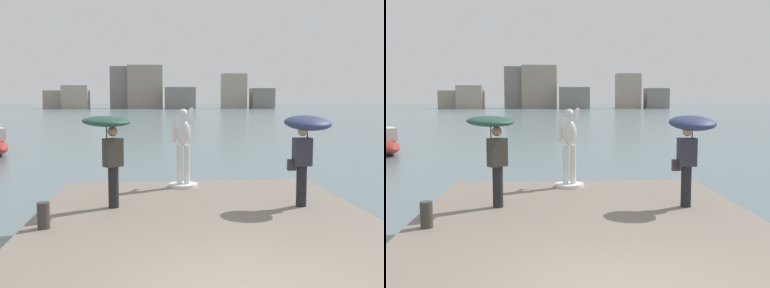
% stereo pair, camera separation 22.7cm
% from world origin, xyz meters
% --- Properties ---
extents(ground_plane, '(400.00, 400.00, 0.00)m').
position_xyz_m(ground_plane, '(0.00, 40.00, 0.00)').
color(ground_plane, slate).
extents(pier, '(6.72, 10.47, 0.40)m').
position_xyz_m(pier, '(0.00, 2.23, 0.20)').
color(pier, slate).
rests_on(pier, ground).
extents(statue_white_figure, '(0.75, 0.94, 2.08)m').
position_xyz_m(statue_white_figure, '(-0.22, 6.67, 1.32)').
color(statue_white_figure, silver).
rests_on(statue_white_figure, pier).
extents(onlooker_left, '(1.41, 1.41, 1.97)m').
position_xyz_m(onlooker_left, '(-1.92, 4.49, 1.93)').
color(onlooker_left, black).
rests_on(onlooker_left, pier).
extents(onlooker_right, '(1.02, 1.05, 2.00)m').
position_xyz_m(onlooker_right, '(2.26, 4.31, 1.94)').
color(onlooker_right, black).
rests_on(onlooker_right, pier).
extents(mooring_bollard, '(0.22, 0.22, 0.47)m').
position_xyz_m(mooring_bollard, '(-2.95, 3.03, 0.64)').
color(mooring_bollard, '#38332D').
rests_on(mooring_bollard, pier).
extents(distant_skyline, '(65.42, 12.13, 12.34)m').
position_xyz_m(distant_skyline, '(-1.15, 125.36, 4.56)').
color(distant_skyline, gray).
rests_on(distant_skyline, ground).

